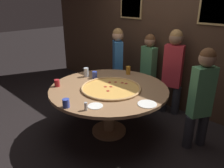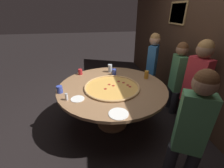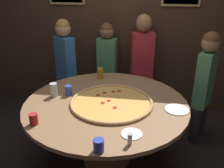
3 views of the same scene
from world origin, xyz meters
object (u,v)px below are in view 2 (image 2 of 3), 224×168
(dining_table, at_px, (112,92))
(diner_side_left, at_px, (192,127))
(diner_centre_back, at_px, (196,83))
(drink_cup_far_left, at_px, (146,75))
(drink_cup_near_right, at_px, (80,72))
(drink_cup_centre_back, at_px, (110,68))
(giant_pizza, at_px, (112,87))
(drink_cup_far_right, at_px, (114,72))
(diner_side_right, at_px, (152,63))
(white_plate_right_side, at_px, (78,99))
(condiment_shaker, at_px, (66,97))
(white_plate_left_side, at_px, (119,114))
(drink_cup_by_shaker, at_px, (60,89))
(diner_far_right, at_px, (177,75))

(dining_table, bearing_deg, diner_side_left, 28.76)
(diner_side_left, relative_size, diner_centre_back, 0.94)
(diner_centre_back, bearing_deg, drink_cup_far_left, 33.15)
(drink_cup_near_right, xyz_separation_m, drink_cup_centre_back, (-0.02, 0.56, 0.02))
(giant_pizza, height_order, drink_cup_centre_back, drink_cup_centre_back)
(dining_table, relative_size, drink_cup_far_right, 15.47)
(diner_side_right, bearing_deg, diner_side_left, -154.64)
(drink_cup_far_right, relative_size, white_plate_right_side, 0.60)
(dining_table, xyz_separation_m, drink_cup_near_right, (-0.56, -0.49, 0.17))
(dining_table, xyz_separation_m, condiment_shaker, (0.30, -0.66, 0.17))
(drink_cup_far_right, bearing_deg, white_plate_left_side, -8.39)
(drink_cup_by_shaker, relative_size, diner_far_right, 0.08)
(drink_cup_near_right, relative_size, drink_cup_centre_back, 0.68)
(drink_cup_near_right, xyz_separation_m, diner_centre_back, (0.88, 1.69, 0.04))
(white_plate_right_side, bearing_deg, condiment_shaker, -91.73)
(dining_table, distance_m, drink_cup_far_right, 0.48)
(drink_cup_far_right, height_order, diner_far_right, diner_far_right)
(drink_cup_centre_back, bearing_deg, diner_centre_back, 51.39)
(drink_cup_far_right, height_order, diner_side_right, diner_side_right)
(dining_table, distance_m, drink_cup_centre_back, 0.61)
(white_plate_right_side, distance_m, diner_side_right, 1.84)
(dining_table, distance_m, white_plate_left_side, 0.72)
(drink_cup_far_left, distance_m, drink_cup_near_right, 1.19)
(drink_cup_centre_back, bearing_deg, drink_cup_by_shaker, -51.86)
(drink_cup_far_right, xyz_separation_m, white_plate_right_side, (0.74, -0.64, -0.05))
(drink_cup_far_left, height_order, diner_side_left, diner_side_left)
(drink_cup_far_left, bearing_deg, condiment_shaker, -69.66)
(white_plate_right_side, bearing_deg, diner_far_right, 105.81)
(condiment_shaker, height_order, diner_centre_back, diner_centre_back)
(drink_cup_far_right, distance_m, diner_side_right, 0.93)
(drink_cup_near_right, height_order, diner_side_right, diner_side_right)
(drink_cup_far_left, height_order, drink_cup_far_right, drink_cup_far_left)
(giant_pizza, xyz_separation_m, condiment_shaker, (0.24, -0.65, 0.04))
(white_plate_right_side, relative_size, diner_side_left, 0.13)
(giant_pizza, distance_m, white_plate_left_side, 0.65)
(drink_cup_far_right, relative_size, diner_side_left, 0.08)
(giant_pizza, height_order, diner_side_right, diner_side_right)
(drink_cup_far_left, distance_m, diner_far_right, 0.59)
(diner_side_left, bearing_deg, dining_table, -32.48)
(drink_cup_by_shaker, height_order, white_plate_right_side, drink_cup_by_shaker)
(drink_cup_by_shaker, bearing_deg, drink_cup_near_right, 156.13)
(drink_cup_far_left, height_order, diner_centre_back, diner_centre_back)
(drink_cup_near_right, relative_size, diner_side_left, 0.07)
(diner_side_left, bearing_deg, drink_cup_near_right, -27.68)
(drink_cup_near_right, bearing_deg, drink_cup_far_right, 78.24)
(drink_cup_by_shaker, bearing_deg, giant_pizza, 91.36)
(drink_cup_far_left, xyz_separation_m, drink_cup_far_right, (-0.25, -0.52, -0.01))
(drink_cup_near_right, bearing_deg, white_plate_left_side, 19.11)
(drink_cup_far_left, height_order, drink_cup_centre_back, drink_cup_centre_back)
(drink_cup_by_shaker, bearing_deg, diner_side_right, 115.22)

